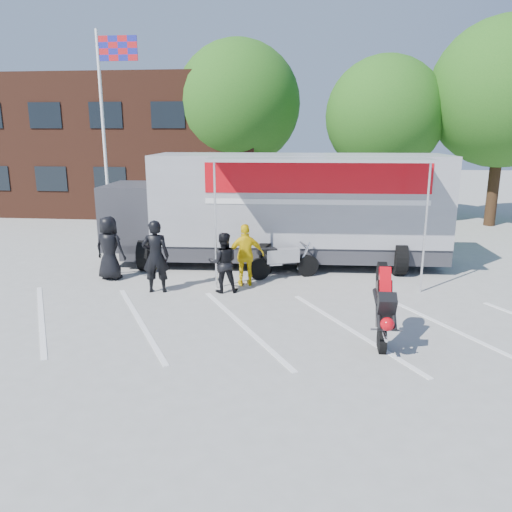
% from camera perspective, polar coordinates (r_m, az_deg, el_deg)
% --- Properties ---
extents(ground, '(100.00, 100.00, 0.00)m').
position_cam_1_polar(ground, '(10.49, -3.34, -9.91)').
color(ground, '#A1A19C').
rests_on(ground, ground).
extents(parking_bay_lines, '(18.09, 13.33, 0.01)m').
position_cam_1_polar(parking_bay_lines, '(11.39, -2.52, -7.86)').
color(parking_bay_lines, white).
rests_on(parking_bay_lines, ground).
extents(office_building, '(18.00, 8.00, 7.00)m').
position_cam_1_polar(office_building, '(29.81, -17.22, 11.99)').
color(office_building, '#4E2619').
rests_on(office_building, ground).
extents(flagpole, '(1.61, 0.12, 8.00)m').
position_cam_1_polar(flagpole, '(20.99, -16.52, 15.67)').
color(flagpole, white).
rests_on(flagpole, ground).
extents(tree_left, '(6.12, 6.12, 8.64)m').
position_cam_1_polar(tree_left, '(25.74, -2.07, 16.96)').
color(tree_left, '#382314').
rests_on(tree_left, ground).
extents(tree_mid, '(5.44, 5.44, 7.68)m').
position_cam_1_polar(tree_mid, '(24.69, 14.50, 15.22)').
color(tree_mid, '#382314').
rests_on(tree_mid, ground).
extents(tree_right, '(6.46, 6.46, 9.12)m').
position_cam_1_polar(tree_right, '(25.43, 26.48, 16.30)').
color(tree_right, '#382314').
rests_on(tree_right, ground).
extents(transporter_truck, '(11.40, 5.84, 3.56)m').
position_cam_1_polar(transporter_truck, '(16.55, 3.03, -0.87)').
color(transporter_truck, '#989AA1').
rests_on(transporter_truck, ground).
extents(parked_motorcycle, '(2.31, 1.43, 1.15)m').
position_cam_1_polar(parked_motorcycle, '(14.95, 3.17, -2.51)').
color(parked_motorcycle, '#AFAFB3').
rests_on(parked_motorcycle, ground).
extents(stunt_bike_rider, '(0.77, 1.60, 1.87)m').
position_cam_1_polar(stunt_bike_rider, '(10.96, 13.77, -9.23)').
color(stunt_bike_rider, black).
rests_on(stunt_bike_rider, ground).
extents(spectator_leather_a, '(1.01, 0.76, 1.88)m').
position_cam_1_polar(spectator_leather_a, '(15.21, -16.41, 0.87)').
color(spectator_leather_a, black).
rests_on(spectator_leather_a, ground).
extents(spectator_leather_b, '(0.79, 0.58, 1.99)m').
position_cam_1_polar(spectator_leather_b, '(13.66, -11.39, -0.05)').
color(spectator_leather_b, black).
rests_on(spectator_leather_b, ground).
extents(spectator_leather_c, '(0.92, 0.78, 1.65)m').
position_cam_1_polar(spectator_leather_c, '(13.47, -3.77, -0.75)').
color(spectator_leather_c, black).
rests_on(spectator_leather_c, ground).
extents(spectator_hivis, '(1.11, 0.67, 1.76)m').
position_cam_1_polar(spectator_hivis, '(14.00, -1.18, 0.11)').
color(spectator_hivis, yellow).
rests_on(spectator_hivis, ground).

